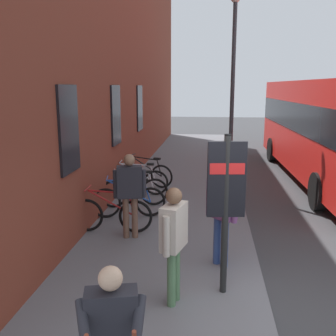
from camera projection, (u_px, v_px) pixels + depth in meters
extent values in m
plane|color=#38383A|center=(277.00, 200.00, 10.86)|extent=(60.00, 60.00, 0.00)
cube|color=slate|center=(185.00, 179.00, 13.09)|extent=(24.00, 3.50, 0.12)
cube|color=brown|center=(129.00, 33.00, 13.25)|extent=(22.00, 0.60, 9.97)
cube|color=black|center=(69.00, 129.00, 6.96)|extent=(0.90, 0.06, 1.60)
cube|color=black|center=(116.00, 115.00, 10.36)|extent=(0.90, 0.06, 1.60)
cube|color=black|center=(140.00, 108.00, 13.76)|extent=(0.90, 0.06, 1.60)
torus|color=black|center=(87.00, 215.00, 8.14)|extent=(0.09, 0.72, 0.72)
torus|color=black|center=(136.00, 216.00, 8.07)|extent=(0.09, 0.72, 0.72)
cylinder|color=#B21E1E|center=(112.00, 203.00, 8.05)|extent=(0.07, 1.02, 0.58)
cylinder|color=#B21E1E|center=(108.00, 192.00, 8.00)|extent=(0.07, 0.85, 0.09)
cylinder|color=#B21E1E|center=(132.00, 205.00, 8.02)|extent=(0.04, 0.19, 0.51)
cube|color=black|center=(128.00, 192.00, 7.96)|extent=(0.11, 0.20, 0.06)
cylinder|color=#B21E1E|center=(88.00, 188.00, 8.01)|extent=(0.48, 0.04, 0.02)
torus|color=black|center=(106.00, 203.00, 8.98)|extent=(0.20, 0.72, 0.72)
torus|color=black|center=(150.00, 202.00, 9.07)|extent=(0.20, 0.72, 0.72)
cylinder|color=#1E4CA5|center=(129.00, 191.00, 8.97)|extent=(0.24, 1.00, 0.58)
cylinder|color=#1E4CA5|center=(126.00, 181.00, 8.91)|extent=(0.20, 0.84, 0.09)
cylinder|color=#1E4CA5|center=(147.00, 192.00, 9.02)|extent=(0.07, 0.19, 0.51)
cube|color=black|center=(144.00, 180.00, 8.95)|extent=(0.14, 0.22, 0.06)
cylinder|color=#1E4CA5|center=(107.00, 178.00, 8.86)|extent=(0.48, 0.12, 0.02)
torus|color=black|center=(114.00, 194.00, 9.75)|extent=(0.27, 0.71, 0.72)
torus|color=black|center=(154.00, 192.00, 9.94)|extent=(0.27, 0.71, 0.72)
cylinder|color=silver|center=(135.00, 182.00, 9.80)|extent=(0.33, 0.98, 0.58)
cylinder|color=silver|center=(132.00, 173.00, 9.73)|extent=(0.29, 0.82, 0.09)
cylinder|color=silver|center=(151.00, 183.00, 9.88)|extent=(0.09, 0.19, 0.51)
cube|color=black|center=(148.00, 172.00, 9.80)|extent=(0.15, 0.22, 0.06)
cylinder|color=silver|center=(115.00, 171.00, 9.64)|extent=(0.47, 0.16, 0.02)
torus|color=black|center=(119.00, 182.00, 10.92)|extent=(0.12, 0.72, 0.72)
torus|color=black|center=(156.00, 183.00, 10.88)|extent=(0.12, 0.72, 0.72)
cylinder|color=silver|center=(138.00, 173.00, 10.84)|extent=(0.12, 1.02, 0.58)
cylinder|color=silver|center=(135.00, 165.00, 10.79)|extent=(0.11, 0.85, 0.09)
cylinder|color=silver|center=(153.00, 174.00, 10.83)|extent=(0.05, 0.19, 0.51)
cube|color=black|center=(150.00, 164.00, 10.78)|extent=(0.12, 0.21, 0.06)
cylinder|color=silver|center=(120.00, 162.00, 10.79)|extent=(0.48, 0.06, 0.02)
torus|color=black|center=(131.00, 174.00, 12.02)|extent=(0.25, 0.71, 0.72)
torus|color=black|center=(162.00, 176.00, 11.64)|extent=(0.25, 0.71, 0.72)
cylinder|color=black|center=(147.00, 166.00, 11.77)|extent=(0.30, 0.99, 0.58)
cylinder|color=black|center=(144.00, 158.00, 11.74)|extent=(0.26, 0.83, 0.09)
cylinder|color=black|center=(159.00, 168.00, 11.62)|extent=(0.08, 0.19, 0.51)
cube|color=black|center=(157.00, 159.00, 11.59)|extent=(0.15, 0.22, 0.06)
cylinder|color=black|center=(132.00, 155.00, 11.88)|extent=(0.47, 0.15, 0.02)
cylinder|color=black|center=(225.00, 216.00, 5.55)|extent=(0.10, 0.10, 2.40)
cube|color=black|center=(227.00, 180.00, 5.44)|extent=(0.15, 0.56, 1.10)
cube|color=red|center=(227.00, 168.00, 5.41)|extent=(0.15, 0.50, 0.16)
cube|color=red|center=(328.00, 127.00, 12.78)|extent=(10.56, 2.77, 3.00)
cube|color=black|center=(329.00, 116.00, 12.70)|extent=(10.35, 2.81, 0.90)
cylinder|color=black|center=(318.00, 192.00, 9.89)|extent=(1.01, 0.28, 1.00)
cylinder|color=black|center=(329.00, 150.00, 16.23)|extent=(1.01, 0.28, 1.00)
cylinder|color=black|center=(272.00, 150.00, 16.44)|extent=(1.01, 0.28, 1.00)
cylinder|color=#4C724C|center=(171.00, 278.00, 5.35)|extent=(0.12, 0.12, 0.84)
cylinder|color=#4C724C|center=(176.00, 273.00, 5.51)|extent=(0.12, 0.12, 0.84)
cube|color=#B2A599|center=(174.00, 226.00, 5.27)|extent=(0.54, 0.37, 0.63)
sphere|color=brown|center=(174.00, 196.00, 5.18)|extent=(0.23, 0.23, 0.23)
cylinder|color=#B2A599|center=(166.00, 236.00, 5.03)|extent=(0.10, 0.10, 0.56)
cylinder|color=#B2A599|center=(181.00, 223.00, 5.53)|extent=(0.10, 0.10, 0.56)
cylinder|color=brown|center=(135.00, 217.00, 7.80)|extent=(0.12, 0.12, 0.86)
cylinder|color=brown|center=(126.00, 218.00, 7.79)|extent=(0.12, 0.12, 0.86)
cube|color=#26262D|center=(130.00, 182.00, 7.64)|extent=(0.34, 0.54, 0.64)
sphere|color=#8C664C|center=(129.00, 160.00, 7.55)|extent=(0.23, 0.23, 0.23)
cylinder|color=#26262D|center=(144.00, 184.00, 7.67)|extent=(0.10, 0.10, 0.57)
cylinder|color=#26262D|center=(116.00, 184.00, 7.62)|extent=(0.10, 0.10, 0.57)
cylinder|color=#334C8C|center=(217.00, 240.00, 6.65)|extent=(0.13, 0.13, 0.87)
cylinder|color=#334C8C|center=(225.00, 243.00, 6.51)|extent=(0.13, 0.13, 0.87)
cube|color=#723F72|center=(222.00, 199.00, 6.42)|extent=(0.54, 0.53, 0.65)
sphere|color=tan|center=(223.00, 173.00, 6.32)|extent=(0.23, 0.23, 0.23)
cylinder|color=#723F72|center=(210.00, 198.00, 6.64)|extent=(0.10, 0.10, 0.58)
cylinder|color=#723F72|center=(235.00, 206.00, 6.21)|extent=(0.10, 0.10, 0.58)
cube|color=#26262D|center=(112.00, 322.00, 3.28)|extent=(0.33, 0.49, 0.58)
sphere|color=#D8AD8C|center=(110.00, 278.00, 3.20)|extent=(0.21, 0.21, 0.21)
cylinder|color=#26262D|center=(138.00, 322.00, 3.12)|extent=(0.42, 0.10, 0.33)
cylinder|color=brown|center=(134.00, 336.00, 2.94)|extent=(0.07, 0.05, 0.11)
cylinder|color=#26262D|center=(84.00, 326.00, 3.07)|extent=(0.41, 0.26, 0.33)
cylinder|color=#333338|center=(232.00, 99.00, 11.33)|extent=(0.12, 0.12, 5.37)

